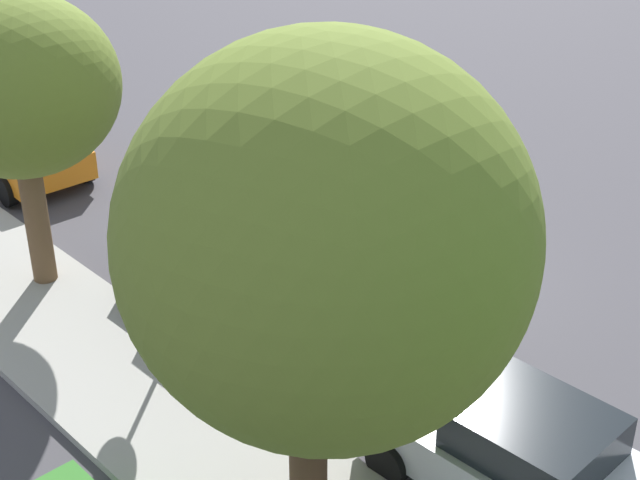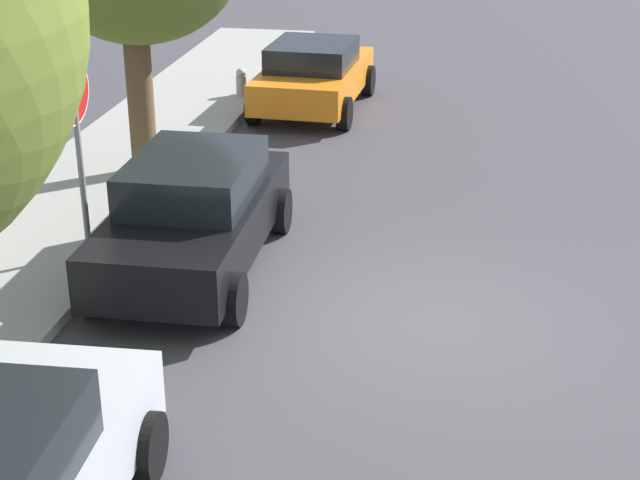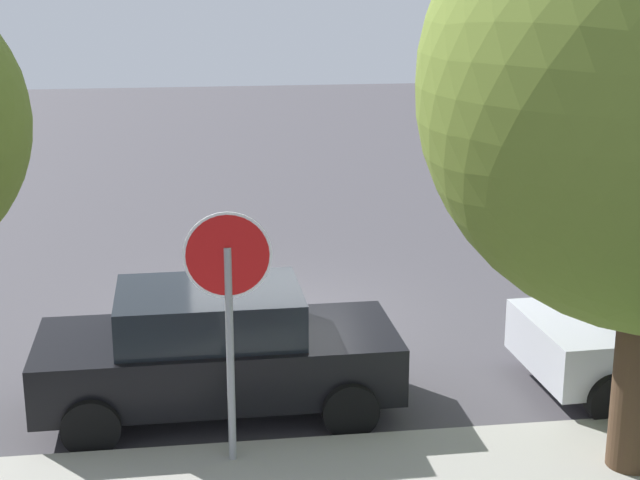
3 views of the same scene
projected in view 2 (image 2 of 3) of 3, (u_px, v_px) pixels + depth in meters
ground_plane at (419, 320)px, 11.57m from camera, size 60.00×60.00×0.00m
stop_sign at (76, 122)px, 12.29m from camera, size 0.88×0.08×2.79m
parked_car_black at (194, 213)px, 12.62m from camera, size 4.17×1.96×1.52m
parked_car_orange at (314, 75)px, 19.70m from camera, size 3.92×2.16×1.39m
fire_hydrant at (241, 85)px, 20.36m from camera, size 0.30×0.22×0.72m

